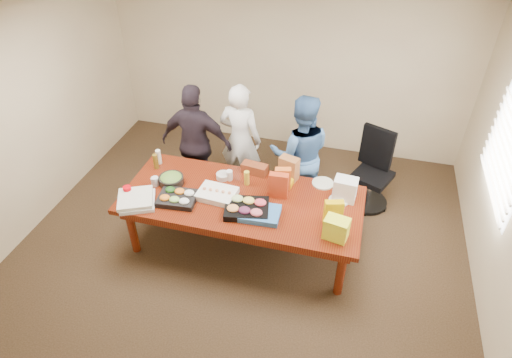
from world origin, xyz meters
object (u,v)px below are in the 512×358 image
(conference_table, at_px, (242,222))
(office_chair, at_px, (373,173))
(person_right, at_px, (300,154))
(salad_bowl, at_px, (171,180))
(person_center, at_px, (240,140))
(sheet_cake, at_px, (217,194))

(conference_table, relative_size, office_chair, 2.62)
(conference_table, distance_m, person_right, 1.18)
(person_right, height_order, salad_bowl, person_right)
(conference_table, distance_m, salad_bowl, 1.00)
(person_center, relative_size, sheet_cake, 3.74)
(person_center, relative_size, salad_bowl, 5.45)
(office_chair, xyz_separation_m, sheet_cake, (-1.76, -1.24, 0.25))
(person_center, bearing_deg, conference_table, 112.72)
(office_chair, relative_size, person_center, 0.65)
(office_chair, height_order, sheet_cake, office_chair)
(person_center, xyz_separation_m, sheet_cake, (0.06, -1.16, -0.03))
(conference_table, xyz_separation_m, person_right, (0.51, 0.96, 0.45))
(office_chair, distance_m, person_right, 1.03)
(conference_table, relative_size, sheet_cake, 6.38)
(sheet_cake, bearing_deg, salad_bowl, 175.62)
(office_chair, xyz_separation_m, person_right, (-0.96, -0.23, 0.29))
(office_chair, bearing_deg, sheet_cake, -121.64)
(conference_table, distance_m, office_chair, 1.90)
(person_right, relative_size, sheet_cake, 3.78)
(person_center, bearing_deg, person_right, 175.50)
(conference_table, xyz_separation_m, office_chair, (1.47, 1.20, 0.16))
(sheet_cake, bearing_deg, person_center, 97.37)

